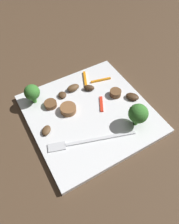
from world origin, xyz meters
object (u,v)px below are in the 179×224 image
at_px(sausage_slice_1, 51,104).
at_px(mushroom_4, 139,108).
at_px(fork, 86,141).
at_px(pepper_strip_0, 85,80).
at_px(plate, 90,114).
at_px(broccoli_floret_0, 32,93).
at_px(pepper_strip_1, 101,80).
at_px(sausage_slice_2, 115,93).
at_px(broccoli_floret_1, 138,114).
at_px(mushroom_0, 132,97).
at_px(mushroom_3, 89,88).
at_px(pepper_strip_2, 101,104).
at_px(mushroom_2, 62,95).
at_px(mushroom_1, 74,88).
at_px(mushroom_5, 46,129).
at_px(sausage_slice_0, 68,109).

relative_size(sausage_slice_1, mushroom_4, 0.90).
relative_size(fork, pepper_strip_0, 3.00).
bearing_deg(mushroom_4, fork, 4.96).
relative_size(plate, broccoli_floret_0, 5.32).
xyz_separation_m(fork, pepper_strip_1, (-0.12, -0.13, 0.00)).
distance_m(sausage_slice_2, pepper_strip_0, 0.09).
bearing_deg(broccoli_floret_1, pepper_strip_0, -80.45).
bearing_deg(mushroom_0, mushroom_3, -45.44).
bearing_deg(pepper_strip_2, mushroom_2, -45.22).
bearing_deg(plate, pepper_strip_1, -136.03).
relative_size(plate, mushroom_3, 10.26).
height_order(broccoli_floret_0, pepper_strip_0, broccoli_floret_0).
relative_size(broccoli_floret_0, mushroom_3, 1.93).
height_order(plate, mushroom_3, mushroom_3).
xyz_separation_m(sausage_slice_2, pepper_strip_2, (0.04, 0.01, -0.01)).
distance_m(broccoli_floret_0, mushroom_0, 0.23).
xyz_separation_m(plate, pepper_strip_2, (-0.03, -0.01, 0.01)).
height_order(broccoli_floret_1, pepper_strip_2, broccoli_floret_1).
xyz_separation_m(plate, broccoli_floret_1, (-0.07, 0.08, 0.04)).
height_order(mushroom_1, pepper_strip_1, mushroom_1).
bearing_deg(mushroom_5, broccoli_floret_1, 155.19).
distance_m(broccoli_floret_0, sausage_slice_2, 0.19).
xyz_separation_m(mushroom_1, mushroom_2, (0.03, 0.01, -0.00)).
bearing_deg(mushroom_0, sausage_slice_2, -44.76).
bearing_deg(mushroom_5, sausage_slice_2, -176.88).
relative_size(broccoli_floret_0, sausage_slice_0, 1.37).
xyz_separation_m(mushroom_0, mushroom_3, (0.07, -0.07, 0.00)).
height_order(plate, mushroom_2, mushroom_2).
relative_size(plate, mushroom_4, 8.26).
bearing_deg(mushroom_1, pepper_strip_1, 174.24).
distance_m(sausage_slice_0, mushroom_3, 0.08).
xyz_separation_m(broccoli_floret_1, mushroom_0, (-0.04, -0.06, -0.03)).
distance_m(sausage_slice_0, mushroom_0, 0.15).
relative_size(mushroom_1, mushroom_2, 1.51).
height_order(plate, mushroom_4, mushroom_4).
distance_m(broccoli_floret_1, pepper_strip_1, 0.15).
height_order(mushroom_5, pepper_strip_0, mushroom_5).
relative_size(mushroom_0, mushroom_4, 0.96).
xyz_separation_m(pepper_strip_1, pepper_strip_2, (0.04, 0.07, -0.00)).
relative_size(sausage_slice_0, mushroom_4, 1.13).
xyz_separation_m(mushroom_0, pepper_strip_2, (0.07, -0.02, -0.00)).
bearing_deg(sausage_slice_2, pepper_strip_0, -64.77).
xyz_separation_m(broccoli_floret_0, pepper_strip_2, (-0.13, 0.08, -0.03)).
bearing_deg(broccoli_floret_0, mushroom_3, 166.84).
height_order(sausage_slice_0, pepper_strip_2, sausage_slice_0).
bearing_deg(mushroom_4, mushroom_5, -14.86).
relative_size(broccoli_floret_1, mushroom_3, 2.19).
height_order(plate, sausage_slice_1, sausage_slice_1).
bearing_deg(broccoli_floret_1, pepper_strip_1, -91.82).
height_order(broccoli_floret_0, mushroom_2, broccoli_floret_0).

